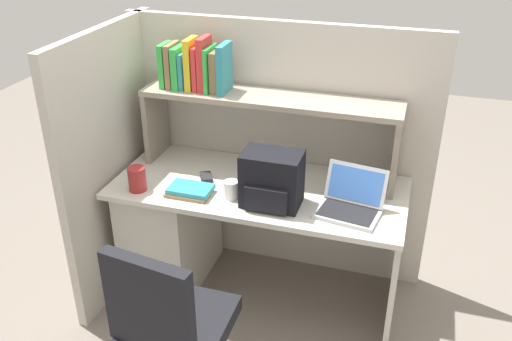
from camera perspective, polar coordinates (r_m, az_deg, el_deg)
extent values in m
plane|color=slate|center=(3.47, 0.25, -12.19)|extent=(8.00, 8.00, 0.00)
cube|color=beige|center=(3.06, 0.28, -1.83)|extent=(1.60, 0.70, 0.03)
cube|color=beige|center=(3.43, -8.62, -5.80)|extent=(0.40, 0.64, 0.70)
cube|color=beige|center=(3.16, 14.12, -9.61)|extent=(0.03, 0.64, 0.70)
cube|color=#BCB5A8|center=(3.36, 2.17, 2.11)|extent=(1.84, 0.05, 1.55)
cube|color=#BCB5A8|center=(3.31, -14.20, 0.85)|extent=(0.05, 1.06, 1.55)
cube|color=gray|center=(3.37, -10.21, 4.86)|extent=(0.03, 0.28, 0.42)
cube|color=gray|center=(3.03, 14.18, 1.79)|extent=(0.03, 0.28, 0.42)
cube|color=gray|center=(3.04, 1.40, 7.36)|extent=(1.44, 0.28, 0.03)
cube|color=green|center=(3.20, -9.25, 10.62)|extent=(0.03, 0.14, 0.24)
cube|color=olive|center=(3.19, -8.54, 10.63)|extent=(0.03, 0.16, 0.24)
cube|color=green|center=(3.17, -7.90, 10.43)|extent=(0.04, 0.15, 0.23)
cube|color=teal|center=(3.17, -7.21, 10.21)|extent=(0.02, 0.17, 0.20)
cube|color=yellow|center=(3.14, -6.65, 10.81)|extent=(0.04, 0.14, 0.28)
cube|color=red|center=(3.13, -5.92, 10.41)|extent=(0.03, 0.15, 0.24)
cube|color=red|center=(3.11, -5.30, 10.82)|extent=(0.04, 0.15, 0.29)
cube|color=green|center=(3.10, -4.70, 10.32)|extent=(0.02, 0.17, 0.24)
cube|color=olive|center=(3.10, -3.99, 10.16)|extent=(0.04, 0.16, 0.22)
cube|color=teal|center=(3.06, -3.26, 10.39)|extent=(0.04, 0.17, 0.27)
cube|color=#B7BABF|center=(2.82, 9.34, -4.36)|extent=(0.34, 0.27, 0.02)
cube|color=black|center=(2.81, 9.29, -4.27)|extent=(0.30, 0.21, 0.00)
cube|color=#B7BABF|center=(2.87, 10.21, -1.38)|extent=(0.32, 0.13, 0.19)
cube|color=#3F72CC|center=(2.86, 10.17, -1.44)|extent=(0.28, 0.10, 0.16)
cube|color=black|center=(2.82, 1.64, -0.85)|extent=(0.30, 0.20, 0.29)
cube|color=black|center=(2.77, 1.04, -3.01)|extent=(0.22, 0.04, 0.13)
cube|color=#262628|center=(3.11, -5.12, -0.75)|extent=(0.10, 0.12, 0.03)
cylinder|color=white|center=(2.92, -2.56, -1.97)|extent=(0.08, 0.08, 0.10)
cylinder|color=maroon|center=(3.05, -12.08, -0.85)|extent=(0.10, 0.10, 0.13)
cube|color=olive|center=(2.98, -6.89, -2.30)|extent=(0.23, 0.14, 0.02)
cube|color=teal|center=(2.98, -6.72, -1.88)|extent=(0.23, 0.15, 0.02)
cube|color=black|center=(2.61, -7.78, -15.27)|extent=(0.44, 0.44, 0.08)
cube|color=black|center=(2.32, -10.92, -13.47)|extent=(0.40, 0.12, 0.44)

